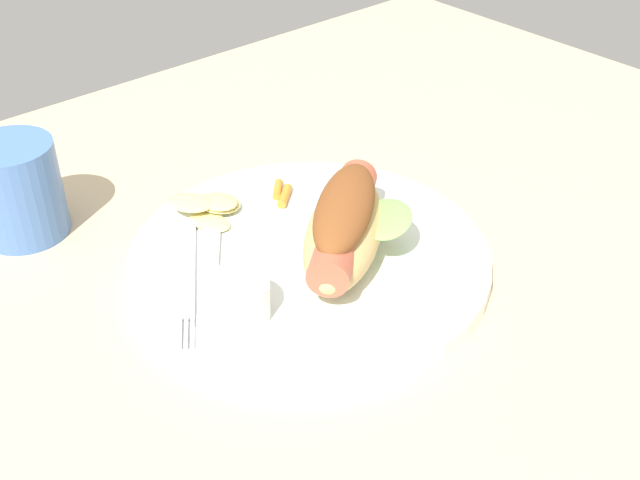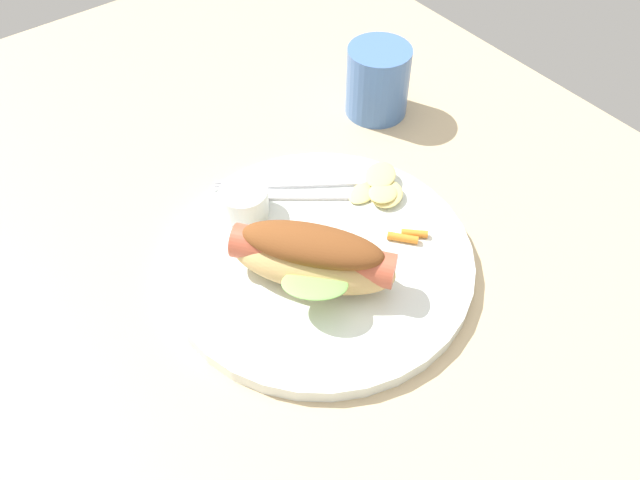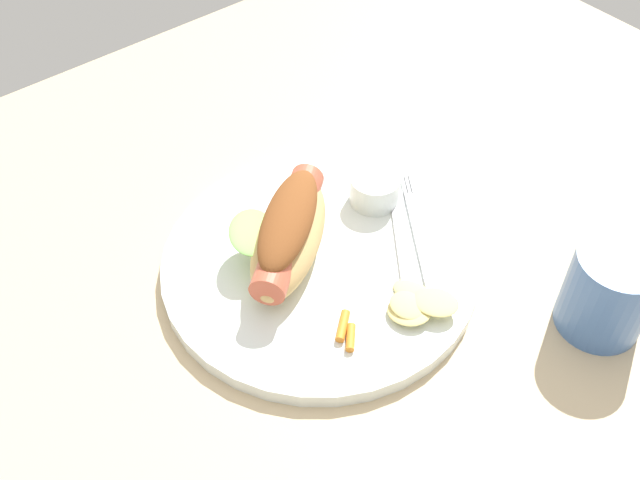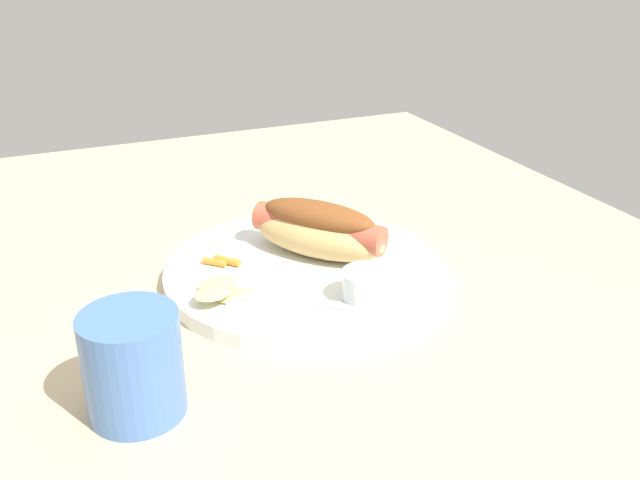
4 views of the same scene
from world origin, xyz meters
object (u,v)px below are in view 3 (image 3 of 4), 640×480
fork (419,233)px  drinking_cup (609,291)px  carrot_garnish (346,331)px  hot_dog (288,232)px  plate (320,264)px  sauce_ramekin (375,189)px  chips_pile (417,303)px  knife (403,244)px

fork → drinking_cup: (-6.11, 17.13, 2.59)cm
fork → carrot_garnish: (13.36, 4.54, 0.20)cm
hot_dog → fork: bearing=-65.8°
carrot_garnish → plate: bearing=-114.2°
hot_dog → carrot_garnish: (1.84, 10.62, -2.72)cm
plate → sauce_ramekin: 10.10cm
sauce_ramekin → carrot_garnish: (13.15, 10.97, -1.15)cm
drinking_cup → chips_pile: bearing=-39.9°
plate → knife: size_ratio=2.08×
plate → drinking_cup: size_ratio=3.47×
hot_dog → sauce_ramekin: size_ratio=3.18×
hot_dog → knife: 11.53cm
plate → fork: 10.39cm
hot_dog → knife: size_ratio=1.11×
hot_dog → chips_pile: bearing=-106.6°
fork → knife: size_ratio=0.98×
sauce_ramekin → drinking_cup: size_ratio=0.58×
carrot_garnish → sauce_ramekin: bearing=-140.2°
chips_pile → fork: bearing=-135.6°
chips_pile → drinking_cup: size_ratio=0.85×
knife → fork: bearing=-52.1°
knife → hot_dog: bearing=94.1°
plate → carrot_garnish: bearing=65.8°
knife → carrot_garnish: 12.04cm
sauce_ramekin → chips_pile: (6.40, 12.91, -0.76)cm
knife → chips_pile: chips_pile is taller
carrot_garnish → drinking_cup: size_ratio=0.44×
knife → drinking_cup: (-8.31, 17.10, 2.61)cm
hot_dog → knife: hot_dog is taller
plate → carrot_garnish: (3.71, 8.25, 1.20)cm
carrot_garnish → fork: bearing=-161.2°
sauce_ramekin → carrot_garnish: 17.16cm
fork → carrot_garnish: size_ratio=3.68×
plate → fork: fork is taller
knife → chips_pile: size_ratio=1.97×
plate → chips_pile: bearing=106.6°
fork → drinking_cup: size_ratio=1.64×
knife → carrot_garnish: carrot_garnish is taller
fork → drinking_cup: 18.37cm
knife → drinking_cup: bearing=-116.8°
plate → knife: bearing=153.4°
sauce_ramekin → drinking_cup: drinking_cup is taller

